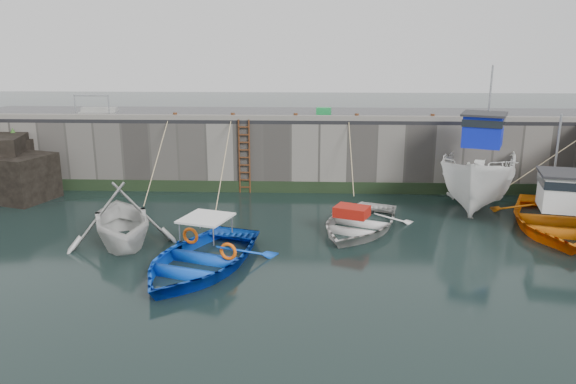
{
  "coord_description": "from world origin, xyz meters",
  "views": [
    {
      "loc": [
        0.86,
        -13.71,
        6.41
      ],
      "look_at": [
        0.06,
        5.62,
        1.2
      ],
      "focal_mm": 35.0,
      "sensor_mm": 36.0,
      "label": 1
    }
  ],
  "objects_px": {
    "bollard_a": "(175,116)",
    "bollard_c": "(296,117)",
    "fish_crate": "(324,111)",
    "boat_near_navy": "(358,229)",
    "bollard_b": "(233,116)",
    "bollard_d": "(357,117)",
    "boat_near_blue": "(200,268)",
    "boat_near_white": "(123,243)",
    "bollard_e": "(433,117)",
    "boat_far_orange": "(556,218)",
    "boat_far_white": "(480,175)",
    "ladder": "(244,157)"
  },
  "relations": [
    {
      "from": "bollard_b",
      "to": "bollard_d",
      "type": "xyz_separation_m",
      "value": [
        5.3,
        0.0,
        0.0
      ]
    },
    {
      "from": "boat_near_white",
      "to": "fish_crate",
      "type": "bearing_deg",
      "value": 29.31
    },
    {
      "from": "boat_far_orange",
      "to": "bollard_d",
      "type": "distance_m",
      "value": 8.74
    },
    {
      "from": "ladder",
      "to": "boat_near_navy",
      "type": "height_order",
      "value": "ladder"
    },
    {
      "from": "fish_crate",
      "to": "bollard_d",
      "type": "bearing_deg",
      "value": -46.29
    },
    {
      "from": "boat_far_white",
      "to": "bollard_d",
      "type": "bearing_deg",
      "value": -177.46
    },
    {
      "from": "ladder",
      "to": "bollard_c",
      "type": "height_order",
      "value": "bollard_c"
    },
    {
      "from": "boat_far_white",
      "to": "bollard_a",
      "type": "distance_m",
      "value": 12.98
    },
    {
      "from": "bollard_a",
      "to": "bollard_b",
      "type": "relative_size",
      "value": 1.0
    },
    {
      "from": "bollard_a",
      "to": "boat_near_navy",
      "type": "bearing_deg",
      "value": -33.86
    },
    {
      "from": "boat_near_white",
      "to": "boat_near_navy",
      "type": "bearing_deg",
      "value": -10.38
    },
    {
      "from": "boat_far_orange",
      "to": "fish_crate",
      "type": "relative_size",
      "value": 10.46
    },
    {
      "from": "bollard_c",
      "to": "fish_crate",
      "type": "bearing_deg",
      "value": 55.8
    },
    {
      "from": "boat_near_blue",
      "to": "bollard_e",
      "type": "bearing_deg",
      "value": 64.56
    },
    {
      "from": "boat_far_orange",
      "to": "bollard_b",
      "type": "xyz_separation_m",
      "value": [
        -11.99,
        4.83,
        2.9
      ]
    },
    {
      "from": "boat_near_navy",
      "to": "fish_crate",
      "type": "xyz_separation_m",
      "value": [
        -1.14,
        6.91,
        3.32
      ]
    },
    {
      "from": "bollard_c",
      "to": "ladder",
      "type": "bearing_deg",
      "value": -171.33
    },
    {
      "from": "bollard_c",
      "to": "bollard_e",
      "type": "relative_size",
      "value": 1.0
    },
    {
      "from": "boat_near_white",
      "to": "boat_far_white",
      "type": "xyz_separation_m",
      "value": [
        13.0,
        5.12,
        1.19
      ]
    },
    {
      "from": "ladder",
      "to": "bollard_a",
      "type": "bearing_deg",
      "value": 173.62
    },
    {
      "from": "boat_near_navy",
      "to": "bollard_a",
      "type": "relative_size",
      "value": 17.11
    },
    {
      "from": "bollard_a",
      "to": "bollard_d",
      "type": "bearing_deg",
      "value": 0.0
    },
    {
      "from": "boat_far_orange",
      "to": "bollard_d",
      "type": "bearing_deg",
      "value": 157.22
    },
    {
      "from": "boat_far_orange",
      "to": "bollard_a",
      "type": "distance_m",
      "value": 15.54
    },
    {
      "from": "boat_near_white",
      "to": "bollard_a",
      "type": "xyz_separation_m",
      "value": [
        0.3,
        6.81,
        3.3
      ]
    },
    {
      "from": "boat_far_white",
      "to": "bollard_b",
      "type": "height_order",
      "value": "boat_far_white"
    },
    {
      "from": "bollard_a",
      "to": "bollard_e",
      "type": "distance_m",
      "value": 11.0
    },
    {
      "from": "boat_near_navy",
      "to": "bollard_c",
      "type": "height_order",
      "value": "bollard_c"
    },
    {
      "from": "boat_far_white",
      "to": "bollard_a",
      "type": "xyz_separation_m",
      "value": [
        -12.7,
        1.69,
        2.11
      ]
    },
    {
      "from": "bollard_b",
      "to": "bollard_d",
      "type": "relative_size",
      "value": 1.0
    },
    {
      "from": "bollard_a",
      "to": "bollard_c",
      "type": "bearing_deg",
      "value": 0.0
    },
    {
      "from": "boat_far_orange",
      "to": "bollard_d",
      "type": "xyz_separation_m",
      "value": [
        -6.69,
        4.83,
        2.9
      ]
    },
    {
      "from": "boat_far_orange",
      "to": "bollard_a",
      "type": "relative_size",
      "value": 24.6
    },
    {
      "from": "boat_far_white",
      "to": "bollard_d",
      "type": "relative_size",
      "value": 28.0
    },
    {
      "from": "boat_far_orange",
      "to": "bollard_c",
      "type": "height_order",
      "value": "boat_far_orange"
    },
    {
      "from": "boat_near_blue",
      "to": "fish_crate",
      "type": "distance_m",
      "value": 11.76
    },
    {
      "from": "boat_far_white",
      "to": "ladder",
      "type": "bearing_deg",
      "value": -166.38
    },
    {
      "from": "boat_far_white",
      "to": "fish_crate",
      "type": "bearing_deg",
      "value": 172.3
    },
    {
      "from": "boat_near_blue",
      "to": "boat_far_orange",
      "type": "bearing_deg",
      "value": 36.62
    },
    {
      "from": "fish_crate",
      "to": "boat_near_navy",
      "type": "bearing_deg",
      "value": -73.72
    },
    {
      "from": "boat_near_white",
      "to": "boat_near_navy",
      "type": "distance_m",
      "value": 8.07
    },
    {
      "from": "boat_near_white",
      "to": "boat_near_navy",
      "type": "height_order",
      "value": "boat_near_white"
    },
    {
      "from": "ladder",
      "to": "bollard_a",
      "type": "xyz_separation_m",
      "value": [
        -3.0,
        0.34,
        1.71
      ]
    },
    {
      "from": "boat_near_navy",
      "to": "bollard_a",
      "type": "xyz_separation_m",
      "value": [
        -7.58,
        5.09,
        3.3
      ]
    },
    {
      "from": "ladder",
      "to": "bollard_e",
      "type": "height_order",
      "value": "bollard_e"
    },
    {
      "from": "ladder",
      "to": "bollard_a",
      "type": "relative_size",
      "value": 11.43
    },
    {
      "from": "fish_crate",
      "to": "bollard_c",
      "type": "xyz_separation_m",
      "value": [
        -1.24,
        -1.82,
        -0.02
      ]
    },
    {
      "from": "bollard_c",
      "to": "bollard_e",
      "type": "bearing_deg",
      "value": 0.0
    },
    {
      "from": "boat_near_blue",
      "to": "fish_crate",
      "type": "relative_size",
      "value": 8.04
    },
    {
      "from": "boat_far_orange",
      "to": "bollard_e",
      "type": "bearing_deg",
      "value": 138.89
    }
  ]
}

